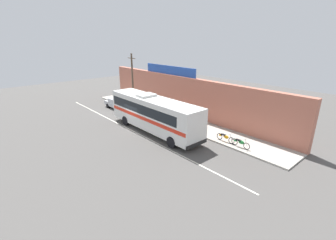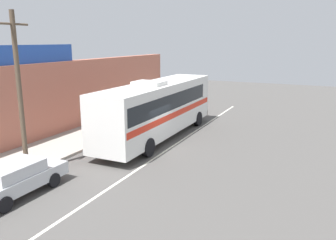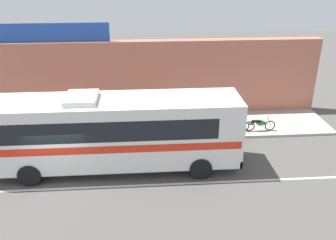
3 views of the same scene
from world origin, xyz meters
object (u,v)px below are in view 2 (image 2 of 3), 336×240
at_px(intercity_bus, 158,106).
at_px(pedestrian_near_shop, 99,116).
at_px(parked_car, 14,178).
at_px(motorcycle_green, 160,107).
at_px(utility_pole, 19,91).
at_px(motorcycle_red, 168,104).

bearing_deg(intercity_bus, pedestrian_near_shop, 98.36).
xyz_separation_m(intercity_bus, parked_car, (-9.99, 1.45, -1.33)).
xyz_separation_m(motorcycle_green, pedestrian_near_shop, (-7.31, 0.91, 0.58)).
xyz_separation_m(intercity_bus, utility_pole, (-8.06, 2.89, 1.86)).
relative_size(utility_pole, pedestrian_near_shop, 4.24).
distance_m(intercity_bus, pedestrian_near_shop, 4.27).
bearing_deg(motorcycle_red, intercity_bus, -158.85).
bearing_deg(intercity_bus, parked_car, 171.73).
distance_m(parked_car, motorcycle_green, 16.79).
bearing_deg(utility_pole, intercity_bus, -19.71).
distance_m(motorcycle_red, pedestrian_near_shop, 8.97).
bearing_deg(motorcycle_red, parked_car, -174.50).
bearing_deg(parked_car, pedestrian_near_shop, 15.89).
height_order(motorcycle_red, motorcycle_green, same).
height_order(utility_pole, motorcycle_green, utility_pole).
bearing_deg(pedestrian_near_shop, utility_pole, -170.57).
bearing_deg(motorcycle_green, intercity_bus, -154.43).
bearing_deg(motorcycle_green, pedestrian_near_shop, 172.88).
distance_m(intercity_bus, parked_car, 10.18).
distance_m(parked_car, pedestrian_near_shop, 9.77).
relative_size(utility_pole, motorcycle_green, 3.76).
xyz_separation_m(parked_car, pedestrian_near_shop, (9.39, 2.67, 0.41)).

